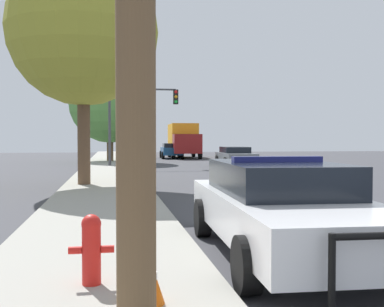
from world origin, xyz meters
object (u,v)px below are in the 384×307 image
(traffic_light, at_px, (139,109))
(tree_sidewalk_far, at_px, (110,102))
(police_car, at_px, (281,206))
(fire_hydrant, at_px, (91,247))
(car_background_oncoming, at_px, (235,156))
(car_background_distant, at_px, (171,150))
(traffic_cone, at_px, (148,278))
(box_truck, at_px, (183,139))
(tree_sidewalk_near, at_px, (83,31))

(traffic_light, xyz_separation_m, tree_sidewalk_far, (-1.75, 6.42, 0.86))
(police_car, relative_size, traffic_light, 1.14)
(fire_hydrant, height_order, car_background_oncoming, car_background_oncoming)
(police_car, xyz_separation_m, car_background_distant, (2.70, 35.29, -0.03))
(car_background_distant, bearing_deg, fire_hydrant, -96.47)
(police_car, xyz_separation_m, car_background_oncoming, (5.03, 21.91, -0.06))
(tree_sidewalk_far, relative_size, traffic_cone, 14.30)
(traffic_light, relative_size, car_background_oncoming, 1.01)
(fire_hydrant, bearing_deg, box_truck, 79.97)
(fire_hydrant, relative_size, car_background_oncoming, 0.17)
(police_car, bearing_deg, traffic_light, -85.77)
(tree_sidewalk_near, bearing_deg, fire_hydrant, -86.47)
(car_background_distant, xyz_separation_m, box_truck, (1.28, 1.34, 0.95))
(box_truck, distance_m, traffic_cone, 39.29)
(car_background_oncoming, xyz_separation_m, tree_sidewalk_near, (-8.52, -11.17, 4.91))
(car_background_oncoming, bearing_deg, police_car, 79.80)
(car_background_distant, relative_size, traffic_cone, 7.99)
(tree_sidewalk_far, bearing_deg, tree_sidewalk_near, -92.72)
(traffic_light, xyz_separation_m, tree_sidewalk_near, (-2.63, -11.94, 2.03))
(police_car, relative_size, tree_sidewalk_far, 0.75)
(car_background_oncoming, distance_m, box_truck, 14.79)
(traffic_light, distance_m, tree_sidewalk_far, 6.71)
(police_car, distance_m, box_truck, 36.86)
(traffic_light, distance_m, tree_sidewalk_near, 12.39)
(police_car, bearing_deg, car_background_oncoming, -100.89)
(traffic_light, bearing_deg, tree_sidewalk_far, 105.28)
(fire_hydrant, distance_m, car_background_distant, 37.11)
(tree_sidewalk_far, bearing_deg, traffic_cone, -89.16)
(police_car, height_order, box_truck, box_truck)
(car_background_oncoming, bearing_deg, tree_sidewalk_near, 55.39)
(traffic_cone, bearing_deg, tree_sidewalk_far, 90.84)
(police_car, distance_m, car_background_distant, 35.40)
(fire_hydrant, distance_m, tree_sidewalk_near, 13.18)
(traffic_light, bearing_deg, traffic_cone, -92.99)
(police_car, height_order, fire_hydrant, police_car)
(car_background_distant, height_order, traffic_cone, car_background_distant)
(fire_hydrant, height_order, car_background_distant, car_background_distant)
(car_background_oncoming, distance_m, tree_sidewalk_far, 11.15)
(car_background_distant, height_order, tree_sidewalk_near, tree_sidewalk_near)
(box_truck, bearing_deg, tree_sidewalk_near, 76.27)
(fire_hydrant, xyz_separation_m, traffic_cone, (0.58, -0.74, -0.17))
(fire_hydrant, xyz_separation_m, box_truck, (6.73, 38.05, 1.13))
(box_truck, bearing_deg, fire_hydrant, 82.35)
(traffic_light, height_order, car_background_distant, traffic_light)
(tree_sidewalk_far, bearing_deg, car_background_oncoming, -43.20)
(fire_hydrant, distance_m, car_background_oncoming, 24.59)
(car_background_distant, xyz_separation_m, tree_sidewalk_near, (-6.19, -24.56, 4.88))
(fire_hydrant, xyz_separation_m, car_background_oncoming, (7.78, 23.32, 0.14))
(police_car, bearing_deg, fire_hydrant, 29.25)
(box_truck, distance_m, tree_sidewalk_far, 10.39)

